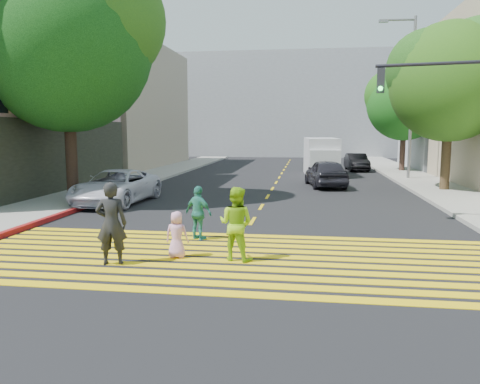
% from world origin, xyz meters
% --- Properties ---
extents(ground, '(120.00, 120.00, 0.00)m').
position_xyz_m(ground, '(0.00, 0.00, 0.00)').
color(ground, black).
extents(sidewalk_left, '(3.00, 40.00, 0.15)m').
position_xyz_m(sidewalk_left, '(-8.50, 22.00, 0.07)').
color(sidewalk_left, gray).
rests_on(sidewalk_left, ground).
extents(sidewalk_right, '(3.00, 60.00, 0.15)m').
position_xyz_m(sidewalk_right, '(8.50, 15.00, 0.07)').
color(sidewalk_right, gray).
rests_on(sidewalk_right, ground).
extents(curb_red, '(0.20, 8.00, 0.16)m').
position_xyz_m(curb_red, '(-6.90, 6.00, 0.08)').
color(curb_red, maroon).
rests_on(curb_red, ground).
extents(crosswalk, '(13.40, 5.30, 0.01)m').
position_xyz_m(crosswalk, '(0.00, 1.28, 0.01)').
color(crosswalk, yellow).
rests_on(crosswalk, ground).
extents(lane_line, '(0.12, 34.40, 0.01)m').
position_xyz_m(lane_line, '(0.00, 22.50, 0.01)').
color(lane_line, yellow).
rests_on(lane_line, ground).
extents(building_left_tan, '(12.00, 16.00, 10.00)m').
position_xyz_m(building_left_tan, '(-16.00, 28.00, 5.00)').
color(building_left_tan, tan).
rests_on(building_left_tan, ground).
extents(building_right_grey, '(10.00, 10.00, 10.00)m').
position_xyz_m(building_right_grey, '(15.00, 30.00, 5.00)').
color(building_right_grey, gray).
rests_on(building_right_grey, ground).
extents(backdrop_block, '(30.00, 8.00, 12.00)m').
position_xyz_m(backdrop_block, '(0.00, 48.00, 6.00)').
color(backdrop_block, gray).
rests_on(backdrop_block, ground).
extents(tree_left, '(7.92, 7.26, 10.29)m').
position_xyz_m(tree_left, '(-8.10, 9.20, 6.93)').
color(tree_left, black).
rests_on(tree_left, ground).
extents(tree_right_near, '(7.57, 7.27, 8.48)m').
position_xyz_m(tree_right_near, '(8.73, 14.90, 5.73)').
color(tree_right_near, black).
rests_on(tree_right_near, ground).
extents(tree_right_far, '(7.37, 7.15, 7.93)m').
position_xyz_m(tree_right_far, '(8.81, 26.23, 5.35)').
color(tree_right_far, black).
rests_on(tree_right_far, ground).
extents(pedestrian_man, '(0.79, 0.60, 1.93)m').
position_xyz_m(pedestrian_man, '(-2.61, 0.38, 0.96)').
color(pedestrian_man, black).
rests_on(pedestrian_man, ground).
extents(pedestrian_woman, '(1.01, 0.87, 1.77)m').
position_xyz_m(pedestrian_woman, '(0.17, 1.15, 0.88)').
color(pedestrian_woman, '#93CF18').
rests_on(pedestrian_woman, ground).
extents(pedestrian_child, '(0.57, 0.38, 1.15)m').
position_xyz_m(pedestrian_child, '(-1.28, 1.14, 0.57)').
color(pedestrian_child, '#E29BC2').
rests_on(pedestrian_child, ground).
extents(pedestrian_extra, '(0.97, 0.74, 1.54)m').
position_xyz_m(pedestrian_extra, '(-1.20, 3.08, 0.77)').
color(pedestrian_extra, teal).
rests_on(pedestrian_extra, ground).
extents(white_sedan, '(2.63, 5.24, 1.42)m').
position_xyz_m(white_sedan, '(-6.19, 9.07, 0.71)').
color(white_sedan, silver).
rests_on(white_sedan, ground).
extents(dark_car_near, '(2.48, 4.69, 1.52)m').
position_xyz_m(dark_car_near, '(2.83, 16.32, 0.76)').
color(dark_car_near, black).
rests_on(dark_car_near, ground).
extents(silver_car, '(2.11, 4.42, 1.24)m').
position_xyz_m(silver_car, '(3.19, 28.77, 0.62)').
color(silver_car, '#87939F').
rests_on(silver_car, ground).
extents(dark_car_parked, '(1.70, 4.09, 1.32)m').
position_xyz_m(dark_car_parked, '(5.54, 27.07, 0.66)').
color(dark_car_parked, black).
rests_on(dark_car_parked, ground).
extents(white_van, '(2.41, 5.54, 2.55)m').
position_xyz_m(white_van, '(2.75, 22.78, 1.21)').
color(white_van, silver).
rests_on(white_van, ground).
extents(traffic_signal, '(3.69, 0.88, 5.48)m').
position_xyz_m(traffic_signal, '(6.51, 5.63, 3.55)').
color(traffic_signal, '#202228').
rests_on(traffic_signal, ground).
extents(street_lamp, '(2.23, 0.33, 9.84)m').
position_xyz_m(street_lamp, '(7.82, 20.44, 5.65)').
color(street_lamp, gray).
rests_on(street_lamp, ground).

